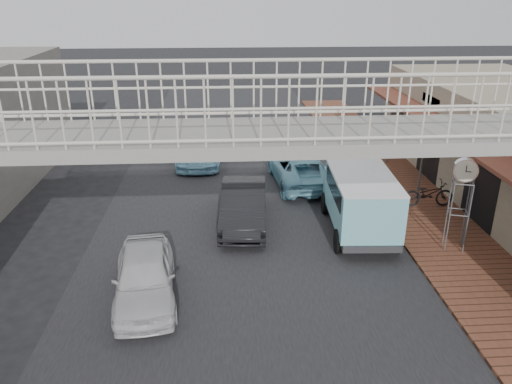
{
  "coord_description": "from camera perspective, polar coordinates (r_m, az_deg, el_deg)",
  "views": [
    {
      "loc": [
        -0.57,
        -12.62,
        7.57
      ],
      "look_at": [
        0.33,
        1.53,
        1.8
      ],
      "focal_mm": 35.0,
      "sensor_mm": 36.0,
      "label": 1
    }
  ],
  "objects": [
    {
      "name": "ground",
      "position": [
        14.72,
        -0.93,
        -8.79
      ],
      "size": [
        120.0,
        120.0,
        0.0
      ],
      "primitive_type": "plane",
      "color": "black",
      "rests_on": "ground"
    },
    {
      "name": "road_strip",
      "position": [
        14.72,
        -0.93,
        -8.78
      ],
      "size": [
        10.0,
        60.0,
        0.01
      ],
      "primitive_type": "cube",
      "color": "black",
      "rests_on": "ground"
    },
    {
      "name": "sidewalk",
      "position": [
        18.72,
        18.91,
        -2.82
      ],
      "size": [
        3.0,
        40.0,
        0.1
      ],
      "primitive_type": "cube",
      "color": "brown",
      "rests_on": "ground"
    },
    {
      "name": "footbridge",
      "position": [
        9.69,
        0.1,
        -4.81
      ],
      "size": [
        16.4,
        2.4,
        6.34
      ],
      "color": "gray",
      "rests_on": "ground"
    },
    {
      "name": "white_hatchback",
      "position": [
        13.45,
        -12.61,
        -9.35
      ],
      "size": [
        2.0,
        4.03,
        1.32
      ],
      "primitive_type": "imported",
      "rotation": [
        0.0,
        0.0,
        0.12
      ],
      "color": "silver",
      "rests_on": "ground"
    },
    {
      "name": "dark_sedan",
      "position": [
        17.1,
        -1.44,
        -1.51
      ],
      "size": [
        1.78,
        4.39,
        1.42
      ],
      "primitive_type": "imported",
      "rotation": [
        0.0,
        0.0,
        -0.07
      ],
      "color": "black",
      "rests_on": "ground"
    },
    {
      "name": "angkot_curb",
      "position": [
        20.83,
        5.04,
        2.66
      ],
      "size": [
        2.52,
        4.84,
        1.3
      ],
      "primitive_type": "imported",
      "rotation": [
        0.0,
        0.0,
        3.22
      ],
      "color": "#78BAD0",
      "rests_on": "ground"
    },
    {
      "name": "angkot_far",
      "position": [
        23.78,
        -6.51,
        5.23
      ],
      "size": [
        2.03,
        4.89,
        1.41
      ],
      "primitive_type": "imported",
      "rotation": [
        0.0,
        0.0,
        -0.01
      ],
      "color": "#699DB6",
      "rests_on": "ground"
    },
    {
      "name": "angkot_van",
      "position": [
        16.62,
        11.85,
        -0.38
      ],
      "size": [
        2.18,
        4.39,
        2.11
      ],
      "rotation": [
        0.0,
        0.0,
        -0.05
      ],
      "color": "black",
      "rests_on": "ground"
    },
    {
      "name": "motorcycle_near",
      "position": [
        19.42,
        19.07,
        -0.18
      ],
      "size": [
        1.88,
        0.66,
        0.99
      ],
      "primitive_type": "imported",
      "rotation": [
        0.0,
        0.0,
        1.57
      ],
      "color": "black",
      "rests_on": "sidewalk"
    },
    {
      "name": "motorcycle_far",
      "position": [
        25.01,
        14.0,
        5.26
      ],
      "size": [
        1.65,
        0.65,
        0.96
      ],
      "primitive_type": "imported",
      "rotation": [
        0.0,
        0.0,
        1.44
      ],
      "color": "black",
      "rests_on": "sidewalk"
    },
    {
      "name": "street_clock",
      "position": [
        15.88,
        22.72,
        1.86
      ],
      "size": [
        0.76,
        0.7,
        2.92
      ],
      "rotation": [
        0.0,
        0.0,
        -0.3
      ],
      "color": "#59595B",
      "rests_on": "sidewalk"
    },
    {
      "name": "arrow_sign",
      "position": [
        19.47,
        16.39,
        6.32
      ],
      "size": [
        1.79,
        1.15,
        3.04
      ],
      "rotation": [
        0.0,
        0.0,
        0.09
      ],
      "color": "#59595B",
      "rests_on": "sidewalk"
    }
  ]
}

